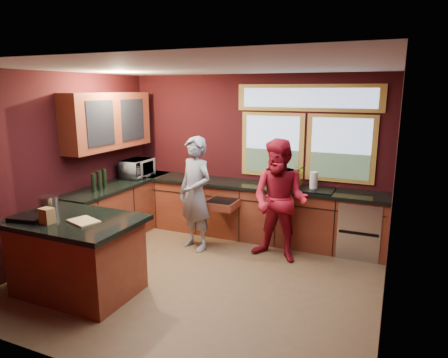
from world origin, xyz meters
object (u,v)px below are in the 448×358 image
Objects in this scene: island at (77,255)px; person_red at (280,201)px; person_grey at (195,194)px; cutting_board at (84,221)px; stock_pot at (49,203)px.

person_red is (1.98, 1.94, 0.41)m from island.
cutting_board is (-0.48, -1.87, 0.07)m from person_grey.
stock_pot is (-0.55, 0.15, 0.56)m from island.
cutting_board is at bearing -14.93° from stock_pot.
person_red is at bearing 26.81° from person_grey.
stock_pot is at bearing -104.55° from person_grey.
island is 0.52m from cutting_board.
island is at bearing -15.26° from stock_pot.
person_grey is at bearing 75.71° from cutting_board.
person_grey reaches higher than cutting_board.
person_red is 5.08× the size of cutting_board.
cutting_board is (0.20, -0.05, 0.48)m from island.
person_red is (1.30, 0.12, 0.01)m from person_grey.
cutting_board is 1.46× the size of stock_pot.
stock_pot is (-2.53, -1.79, 0.15)m from person_red.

